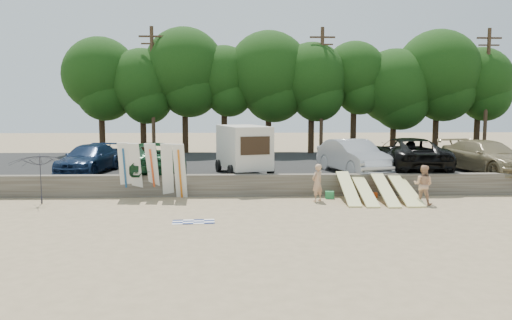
# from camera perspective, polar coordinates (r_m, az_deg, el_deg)

# --- Properties ---
(ground) EXTENTS (120.00, 120.00, 0.00)m
(ground) POSITION_cam_1_polar(r_m,az_deg,el_deg) (20.53, 9.19, -5.48)
(ground) COLOR tan
(ground) RESTS_ON ground
(seawall) EXTENTS (44.00, 0.50, 1.00)m
(seawall) POSITION_cam_1_polar(r_m,az_deg,el_deg) (23.35, 7.78, -2.82)
(seawall) COLOR #6B6356
(seawall) RESTS_ON ground
(parking_lot) EXTENTS (44.00, 14.50, 0.70)m
(parking_lot) POSITION_cam_1_polar(r_m,az_deg,el_deg) (30.71, 5.41, -0.94)
(parking_lot) COLOR #282828
(parking_lot) RESTS_ON ground
(treeline) EXTENTS (33.43, 6.23, 9.23)m
(treeline) POSITION_cam_1_polar(r_m,az_deg,el_deg) (37.56, 4.36, 9.59)
(treeline) COLOR #382616
(treeline) RESTS_ON parking_lot
(utility_poles) EXTENTS (25.80, 0.26, 9.00)m
(utility_poles) POSITION_cam_1_polar(r_m,az_deg,el_deg) (36.25, 7.52, 8.14)
(utility_poles) COLOR #473321
(utility_poles) RESTS_ON parking_lot
(box_trailer) EXTENTS (2.98, 4.22, 2.45)m
(box_trailer) POSITION_cam_1_polar(r_m,az_deg,el_deg) (25.24, -1.44, 1.49)
(box_trailer) COLOR beige
(box_trailer) RESTS_ON parking_lot
(car_0) EXTENTS (2.69, 5.18, 1.43)m
(car_0) POSITION_cam_1_polar(r_m,az_deg,el_deg) (27.28, -18.55, 0.14)
(car_0) COLOR #142647
(car_0) RESTS_ON parking_lot
(car_1) EXTENTS (4.28, 6.35, 1.62)m
(car_1) POSITION_cam_1_polar(r_m,az_deg,el_deg) (25.69, -11.95, 0.18)
(car_1) COLOR #163D24
(car_1) RESTS_ON parking_lot
(car_2) EXTENTS (3.09, 5.52, 1.72)m
(car_2) POSITION_cam_1_polar(r_m,az_deg,el_deg) (26.09, 11.02, 0.41)
(car_2) COLOR #AFAFB4
(car_2) RESTS_ON parking_lot
(car_3) EXTENTS (3.15, 6.54, 1.80)m
(car_3) POSITION_cam_1_polar(r_m,az_deg,el_deg) (27.42, 16.85, 0.61)
(car_3) COLOR black
(car_3) RESTS_ON parking_lot
(car_4) EXTENTS (3.56, 6.11, 1.66)m
(car_4) POSITION_cam_1_polar(r_m,az_deg,el_deg) (28.34, 24.87, 0.34)
(car_4) COLOR #8A7A58
(car_4) RESTS_ON parking_lot
(surfboard_upright_0) EXTENTS (0.52, 0.73, 2.53)m
(surfboard_upright_0) POSITION_cam_1_polar(r_m,az_deg,el_deg) (23.08, -14.74, -1.15)
(surfboard_upright_0) COLOR silver
(surfboard_upright_0) RESTS_ON ground
(surfboard_upright_1) EXTENTS (0.55, 0.83, 2.51)m
(surfboard_upright_1) POSITION_cam_1_polar(r_m,az_deg,el_deg) (22.93, -13.57, -1.19)
(surfboard_upright_1) COLOR silver
(surfboard_upright_1) RESTS_ON ground
(surfboard_upright_2) EXTENTS (0.60, 0.89, 2.50)m
(surfboard_upright_2) POSITION_cam_1_polar(r_m,az_deg,el_deg) (22.82, -11.71, -1.19)
(surfboard_upright_2) COLOR silver
(surfboard_upright_2) RESTS_ON ground
(surfboard_upright_3) EXTENTS (0.54, 0.86, 2.50)m
(surfboard_upright_3) POSITION_cam_1_polar(r_m,az_deg,el_deg) (22.58, -10.08, -1.24)
(surfboard_upright_3) COLOR silver
(surfboard_upright_3) RESTS_ON ground
(surfboard_upright_4) EXTENTS (0.56, 0.89, 2.49)m
(surfboard_upright_4) POSITION_cam_1_polar(r_m,az_deg,el_deg) (22.42, -8.67, -1.27)
(surfboard_upright_4) COLOR silver
(surfboard_upright_4) RESTS_ON ground
(surfboard_low_0) EXTENTS (0.56, 2.83, 1.14)m
(surfboard_low_0) POSITION_cam_1_polar(r_m,az_deg,el_deg) (22.05, 10.50, -3.20)
(surfboard_low_0) COLOR #F3ED99
(surfboard_low_0) RESTS_ON ground
(surfboard_low_1) EXTENTS (0.56, 2.89, 0.93)m
(surfboard_low_1) POSITION_cam_1_polar(r_m,az_deg,el_deg) (22.13, 12.35, -3.49)
(surfboard_low_1) COLOR #F3ED99
(surfboard_low_1) RESTS_ON ground
(surfboard_low_2) EXTENTS (0.56, 2.86, 1.06)m
(surfboard_low_2) POSITION_cam_1_polar(r_m,az_deg,el_deg) (22.26, 14.57, -3.32)
(surfboard_low_2) COLOR #F3ED99
(surfboard_low_2) RESTS_ON ground
(surfboard_low_3) EXTENTS (0.56, 2.88, 0.98)m
(surfboard_low_3) POSITION_cam_1_polar(r_m,az_deg,el_deg) (22.59, 16.46, -3.34)
(surfboard_low_3) COLOR #F3ED99
(surfboard_low_3) RESTS_ON ground
(surfboard_low_4) EXTENTS (0.56, 2.91, 0.85)m
(surfboard_low_4) POSITION_cam_1_polar(r_m,az_deg,el_deg) (22.72, 17.00, -3.46)
(surfboard_low_4) COLOR #F3ED99
(surfboard_low_4) RESTS_ON ground
(beachgoer_a) EXTENTS (0.71, 0.68, 1.63)m
(beachgoer_a) POSITION_cam_1_polar(r_m,az_deg,el_deg) (21.81, 7.02, -2.59)
(beachgoer_a) COLOR tan
(beachgoer_a) RESTS_ON ground
(beachgoer_b) EXTENTS (1.02, 0.98, 1.67)m
(beachgoer_b) POSITION_cam_1_polar(r_m,az_deg,el_deg) (22.14, 18.57, -2.69)
(beachgoer_b) COLOR tan
(beachgoer_b) RESTS_ON ground
(cooler) EXTENTS (0.42, 0.35, 0.32)m
(cooler) POSITION_cam_1_polar(r_m,az_deg,el_deg) (22.66, 8.41, -3.97)
(cooler) COLOR #268E4A
(cooler) RESTS_ON ground
(gear_bag) EXTENTS (0.33, 0.28, 0.22)m
(gear_bag) POSITION_cam_1_polar(r_m,az_deg,el_deg) (23.30, 13.32, -3.91)
(gear_bag) COLOR #C64917
(gear_bag) RESTS_ON ground
(beach_towel) EXTENTS (1.60, 1.60, 0.00)m
(beach_towel) POSITION_cam_1_polar(r_m,az_deg,el_deg) (18.07, -7.16, -7.02)
(beach_towel) COLOR white
(beach_towel) RESTS_ON ground
(beach_umbrella) EXTENTS (2.92, 2.89, 2.15)m
(beach_umbrella) POSITION_cam_1_polar(r_m,az_deg,el_deg) (22.89, -23.54, -1.99)
(beach_umbrella) COLOR black
(beach_umbrella) RESTS_ON ground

